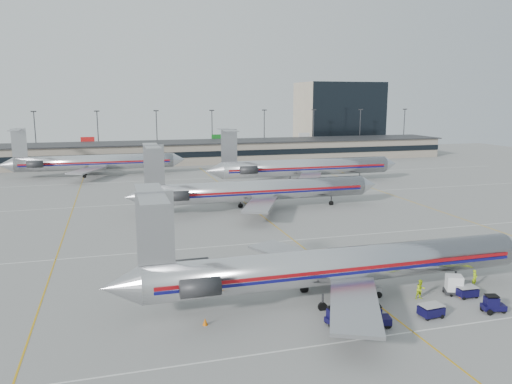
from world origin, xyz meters
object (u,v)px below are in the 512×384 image
object	(u,v)px
tug_center	(374,317)
uld_container	(454,285)
belt_loader	(363,290)
jet_second_row	(255,190)
jet_foreground	(332,266)

from	to	relation	value
tug_center	uld_container	bearing A→B (deg)	34.54
uld_container	belt_loader	xyz separation A→B (m)	(-8.88, 1.76, -0.25)
jet_second_row	tug_center	xyz separation A→B (m)	(-2.75, -45.87, -2.47)
jet_second_row	tug_center	bearing A→B (deg)	-93.44
jet_foreground	jet_second_row	bearing A→B (deg)	84.72
jet_second_row	uld_container	world-z (taller)	jet_second_row
tug_center	belt_loader	xyz separation A→B (m)	(2.22, 6.07, -0.23)
jet_second_row	belt_loader	xyz separation A→B (m)	(-0.53, -39.80, -2.70)
belt_loader	jet_foreground	bearing A→B (deg)	150.01
belt_loader	tug_center	bearing A→B (deg)	-131.94
jet_foreground	jet_second_row	xyz separation A→B (m)	(3.64, 39.35, 0.11)
uld_container	belt_loader	size ratio (longest dim) A/B	0.44
tug_center	belt_loader	bearing A→B (deg)	83.22
tug_center	uld_container	size ratio (longest dim) A/B	1.22
jet_foreground	tug_center	bearing A→B (deg)	-82.29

